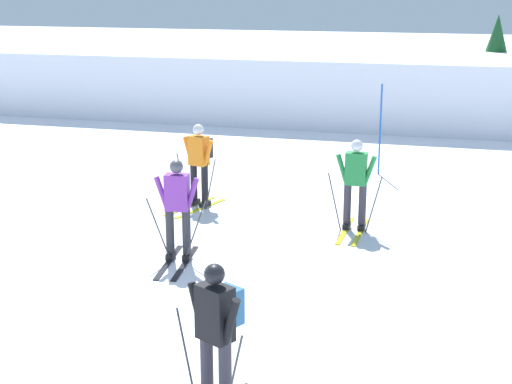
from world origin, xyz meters
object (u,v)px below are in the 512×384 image
object	(u,v)px
skier_black	(217,331)
conifer_far_left	(496,54)
skier_green	(356,180)
skier_purple	(177,207)
skier_orange	(200,161)
trail_marker_pole	(380,130)

from	to	relation	value
skier_black	conifer_far_left	bearing A→B (deg)	80.81
skier_green	conifer_far_left	world-z (taller)	conifer_far_left
skier_green	skier_purple	distance (m)	3.52
skier_orange	trail_marker_pole	xyz separation A→B (m)	(3.24, 3.63, 0.12)
skier_black	trail_marker_pole	xyz separation A→B (m)	(0.51, 10.96, 0.12)
skier_black	conifer_far_left	xyz separation A→B (m)	(3.34, 20.65, 1.09)
skier_purple	trail_marker_pole	bearing A→B (deg)	69.13
skier_orange	conifer_far_left	world-z (taller)	conifer_far_left
skier_green	conifer_far_left	xyz separation A→B (m)	(2.80, 14.02, 1.09)
skier_green	skier_purple	xyz separation A→B (m)	(-2.59, -2.38, -0.04)
skier_purple	conifer_far_left	xyz separation A→B (m)	(5.39, 16.41, 1.13)
conifer_far_left	skier_black	bearing A→B (deg)	-99.19
skier_purple	skier_orange	bearing A→B (deg)	102.53
skier_purple	conifer_far_left	world-z (taller)	conifer_far_left
skier_orange	conifer_far_left	size ratio (longest dim) A/B	0.51
conifer_far_left	skier_orange	bearing A→B (deg)	-114.50
trail_marker_pole	conifer_far_left	xyz separation A→B (m)	(2.83, 9.70, 0.97)
skier_black	skier_purple	bearing A→B (deg)	115.69
skier_black	skier_orange	bearing A→B (deg)	110.42
skier_black	skier_orange	xyz separation A→B (m)	(-2.73, 7.33, -0.00)
skier_orange	trail_marker_pole	distance (m)	4.87
trail_marker_pole	skier_black	bearing A→B (deg)	-92.68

